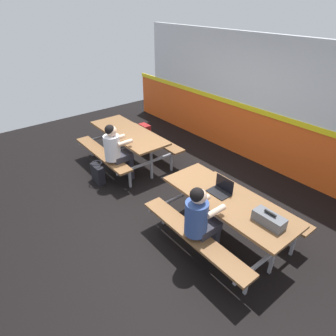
{
  "coord_description": "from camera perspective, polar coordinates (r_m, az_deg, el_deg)",
  "views": [
    {
      "loc": [
        3.46,
        -2.61,
        3.18
      ],
      "look_at": [
        0.0,
        0.2,
        0.55
      ],
      "focal_mm": 31.18,
      "sensor_mm": 36.0,
      "label": 1
    }
  ],
  "objects": [
    {
      "name": "ground_plane",
      "position": [
        5.38,
        -1.67,
        -5.83
      ],
      "size": [
        10.0,
        10.0,
        0.02
      ],
      "primitive_type": "cube",
      "color": "black"
    },
    {
      "name": "accent_backdrop",
      "position": [
        6.48,
        16.48,
        11.96
      ],
      "size": [
        8.0,
        0.14,
        2.6
      ],
      "color": "#E55119",
      "rests_on": "ground"
    },
    {
      "name": "picnic_table_left",
      "position": [
        6.25,
        -7.74,
        5.67
      ],
      "size": [
        2.01,
        1.57,
        0.74
      ],
      "color": "brown",
      "rests_on": "ground"
    },
    {
      "name": "picnic_table_right",
      "position": [
        4.27,
        11.41,
        -7.69
      ],
      "size": [
        2.01,
        1.57,
        0.74
      ],
      "color": "brown",
      "rests_on": "ground"
    },
    {
      "name": "student_nearer",
      "position": [
        5.58,
        -10.12,
        3.74
      ],
      "size": [
        0.36,
        0.53,
        1.21
      ],
      "color": "#2D2D38",
      "rests_on": "ground"
    },
    {
      "name": "student_further",
      "position": [
        3.85,
        6.37,
        -9.7
      ],
      "size": [
        0.36,
        0.53,
        1.21
      ],
      "color": "#2D2D38",
      "rests_on": "ground"
    },
    {
      "name": "laptop_dark",
      "position": [
        4.26,
        10.3,
        -4.18
      ],
      "size": [
        0.32,
        0.22,
        0.22
      ],
      "color": "black",
      "rests_on": "picnic_table_right"
    },
    {
      "name": "toolbox_grey",
      "position": [
        3.85,
        19.14,
        -9.44
      ],
      "size": [
        0.4,
        0.18,
        0.18
      ],
      "color": "#595B60",
      "rests_on": "picnic_table_right"
    },
    {
      "name": "backpack_dark",
      "position": [
        7.4,
        -4.5,
        6.85
      ],
      "size": [
        0.3,
        0.22,
        0.44
      ],
      "color": "maroon",
      "rests_on": "ground"
    },
    {
      "name": "tote_bag_bright",
      "position": [
        5.87,
        -13.54,
        -1.0
      ],
      "size": [
        0.34,
        0.21,
        0.43
      ],
      "color": "black",
      "rests_on": "ground"
    }
  ]
}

